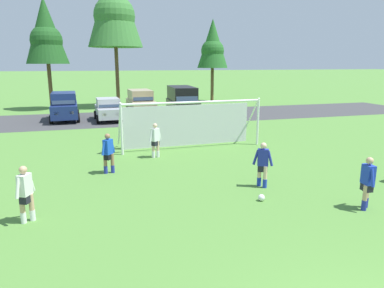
{
  "coord_description": "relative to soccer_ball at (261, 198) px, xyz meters",
  "views": [
    {
      "loc": [
        -4.14,
        -3.0,
        4.38
      ],
      "look_at": [
        -0.42,
        9.69,
        1.35
      ],
      "focal_mm": 33.13,
      "sensor_mm": 36.0,
      "label": 1
    }
  ],
  "objects": [
    {
      "name": "ground_plane",
      "position": [
        -1.07,
        8.26,
        -0.11
      ],
      "size": [
        400.0,
        400.0,
        0.0
      ],
      "primitive_type": "plane",
      "color": "#518438"
    },
    {
      "name": "parking_lot_strip",
      "position": [
        -1.07,
        19.29,
        -0.11
      ],
      "size": [
        52.0,
        8.4,
        0.01
      ],
      "primitive_type": "cube",
      "color": "#3D3D3F",
      "rests_on": "ground"
    },
    {
      "name": "soccer_ball",
      "position": [
        0.0,
        0.0,
        0.0
      ],
      "size": [
        0.22,
        0.22,
        0.22
      ],
      "color": "white",
      "rests_on": "ground"
    },
    {
      "name": "soccer_goal",
      "position": [
        -0.11,
        8.18,
        1.18
      ],
      "size": [
        7.46,
        2.11,
        2.57
      ],
      "color": "white",
      "rests_on": "ground"
    },
    {
      "name": "player_striker_near",
      "position": [
        0.64,
        1.22,
        0.71
      ],
      "size": [
        0.66,
        0.47,
        1.64
      ],
      "color": "beige",
      "rests_on": "ground"
    },
    {
      "name": "player_midfield_center",
      "position": [
        -2.29,
        6.35,
        0.71
      ],
      "size": [
        0.68,
        0.45,
        1.64
      ],
      "color": "beige",
      "rests_on": "ground"
    },
    {
      "name": "player_winger_left",
      "position": [
        -7.04,
        0.45,
        0.71
      ],
      "size": [
        0.46,
        0.66,
        1.64
      ],
      "color": "tan",
      "rests_on": "ground"
    },
    {
      "name": "player_winger_right",
      "position": [
        -4.56,
        4.45,
        0.71
      ],
      "size": [
        0.6,
        0.57,
        1.64
      ],
      "color": "#936B4C",
      "rests_on": "ground"
    },
    {
      "name": "player_trailing_back",
      "position": [
        2.75,
        -1.47,
        0.71
      ],
      "size": [
        0.37,
        0.73,
        1.64
      ],
      "color": "tan",
      "rests_on": "ground"
    },
    {
      "name": "parked_car_slot_far_left",
      "position": [
        -7.01,
        19.42,
        1.0
      ],
      "size": [
        2.25,
        4.66,
        2.16
      ],
      "color": "navy",
      "rests_on": "ground"
    },
    {
      "name": "parked_car_slot_left",
      "position": [
        -3.74,
        18.41,
        0.77
      ],
      "size": [
        2.16,
        4.26,
        1.72
      ],
      "color": "#B2B2BC",
      "rests_on": "ground"
    },
    {
      "name": "parked_car_slot_center_left",
      "position": [
        -0.92,
        20.45,
        1.0
      ],
      "size": [
        2.22,
        4.64,
        2.16
      ],
      "color": "tan",
      "rests_on": "ground"
    },
    {
      "name": "parked_car_slot_center",
      "position": [
        2.14,
        18.16,
        1.23
      ],
      "size": [
        2.43,
        4.92,
        2.52
      ],
      "color": "black",
      "rests_on": "ground"
    },
    {
      "name": "tree_left_edge",
      "position": [
        -8.6,
        26.98,
        7.0
      ],
      "size": [
        3.88,
        3.88,
        10.34
      ],
      "color": "brown",
      "rests_on": "ground"
    },
    {
      "name": "tree_mid_left",
      "position": [
        -2.23,
        27.17,
        9.66
      ],
      "size": [
        5.32,
        5.32,
        14.2
      ],
      "color": "brown",
      "rests_on": "ground"
    },
    {
      "name": "tree_center_back",
      "position": [
        8.65,
        29.26,
        6.22
      ],
      "size": [
        3.46,
        3.46,
        9.22
      ],
      "color": "brown",
      "rests_on": "ground"
    }
  ]
}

